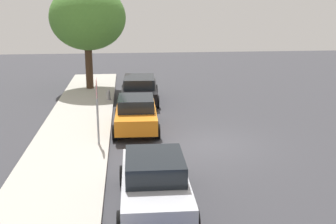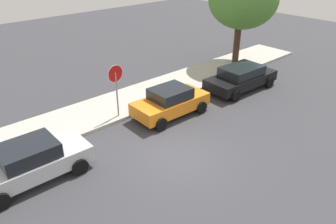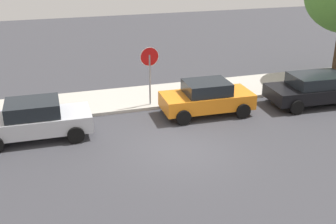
{
  "view_description": "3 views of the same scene",
  "coord_description": "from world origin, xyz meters",
  "px_view_note": "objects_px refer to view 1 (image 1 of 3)",
  "views": [
    {
      "loc": [
        -15.54,
        3.24,
        5.53
      ],
      "look_at": [
        0.68,
        1.59,
        1.17
      ],
      "focal_mm": 45.0,
      "sensor_mm": 36.0,
      "label": 1
    },
    {
      "loc": [
        -7.75,
        -8.02,
        7.88
      ],
      "look_at": [
        0.55,
        1.24,
        1.35
      ],
      "focal_mm": 35.0,
      "sensor_mm": 36.0,
      "label": 2
    },
    {
      "loc": [
        -4.49,
        -12.96,
        7.02
      ],
      "look_at": [
        -0.09,
        1.24,
        0.97
      ],
      "focal_mm": 45.0,
      "sensor_mm": 36.0,
      "label": 3
    }
  ],
  "objects_px": {
    "fire_hydrant": "(108,96)",
    "parked_car_orange": "(136,113)",
    "parked_car_silver": "(155,181)",
    "stop_sign": "(97,99)",
    "parked_car_black": "(139,89)",
    "street_tree_near_corner": "(88,18)"
  },
  "relations": [
    {
      "from": "parked_car_silver",
      "to": "street_tree_near_corner",
      "type": "height_order",
      "value": "street_tree_near_corner"
    },
    {
      "from": "stop_sign",
      "to": "street_tree_near_corner",
      "type": "height_order",
      "value": "street_tree_near_corner"
    },
    {
      "from": "parked_car_orange",
      "to": "fire_hydrant",
      "type": "xyz_separation_m",
      "value": [
        5.34,
        1.4,
        -0.39
      ]
    },
    {
      "from": "stop_sign",
      "to": "parked_car_silver",
      "type": "bearing_deg",
      "value": -160.13
    },
    {
      "from": "stop_sign",
      "to": "parked_car_silver",
      "type": "height_order",
      "value": "stop_sign"
    },
    {
      "from": "parked_car_orange",
      "to": "parked_car_black",
      "type": "xyz_separation_m",
      "value": [
        5.32,
        -0.33,
        -0.01
      ]
    },
    {
      "from": "stop_sign",
      "to": "fire_hydrant",
      "type": "relative_size",
      "value": 3.89
    },
    {
      "from": "parked_car_black",
      "to": "street_tree_near_corner",
      "type": "height_order",
      "value": "street_tree_near_corner"
    },
    {
      "from": "parked_car_silver",
      "to": "parked_car_black",
      "type": "relative_size",
      "value": 0.91
    },
    {
      "from": "parked_car_orange",
      "to": "fire_hydrant",
      "type": "height_order",
      "value": "parked_car_orange"
    },
    {
      "from": "parked_car_black",
      "to": "stop_sign",
      "type": "bearing_deg",
      "value": 166.15
    },
    {
      "from": "stop_sign",
      "to": "parked_car_silver",
      "type": "distance_m",
      "value": 5.47
    },
    {
      "from": "parked_car_silver",
      "to": "stop_sign",
      "type": "bearing_deg",
      "value": 19.87
    },
    {
      "from": "parked_car_orange",
      "to": "fire_hydrant",
      "type": "distance_m",
      "value": 5.53
    },
    {
      "from": "fire_hydrant",
      "to": "street_tree_near_corner",
      "type": "bearing_deg",
      "value": 19.09
    },
    {
      "from": "street_tree_near_corner",
      "to": "parked_car_black",
      "type": "bearing_deg",
      "value": -140.18
    },
    {
      "from": "stop_sign",
      "to": "fire_hydrant",
      "type": "distance_m",
      "value": 7.64
    },
    {
      "from": "parked_car_silver",
      "to": "parked_car_black",
      "type": "height_order",
      "value": "parked_car_silver"
    },
    {
      "from": "parked_car_orange",
      "to": "fire_hydrant",
      "type": "relative_size",
      "value": 5.54
    },
    {
      "from": "parked_car_silver",
      "to": "fire_hydrant",
      "type": "xyz_separation_m",
      "value": [
        12.49,
        1.71,
        -0.39
      ]
    },
    {
      "from": "fire_hydrant",
      "to": "parked_car_orange",
      "type": "bearing_deg",
      "value": -165.31
    },
    {
      "from": "parked_car_silver",
      "to": "parked_car_orange",
      "type": "bearing_deg",
      "value": 2.48
    }
  ]
}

